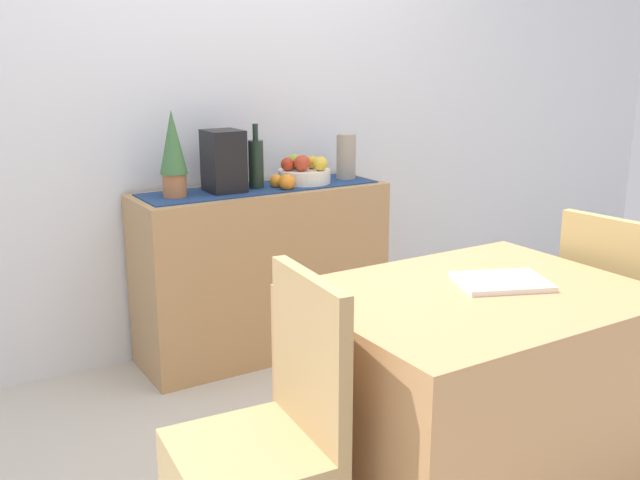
# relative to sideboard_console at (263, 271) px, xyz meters

# --- Properties ---
(ground_plane) EXTENTS (6.40, 6.40, 0.02)m
(ground_plane) POSITION_rel_sideboard_console_xyz_m (-0.05, -0.92, -0.42)
(ground_plane) COLOR beige
(ground_plane) RESTS_ON ground
(room_wall_rear) EXTENTS (6.40, 0.06, 2.70)m
(room_wall_rear) POSITION_rel_sideboard_console_xyz_m (-0.05, 0.26, 0.94)
(room_wall_rear) COLOR silver
(room_wall_rear) RESTS_ON ground
(sideboard_console) EXTENTS (1.23, 0.42, 0.83)m
(sideboard_console) POSITION_rel_sideboard_console_xyz_m (0.00, 0.00, 0.00)
(sideboard_console) COLOR tan
(sideboard_console) RESTS_ON ground
(table_runner) EXTENTS (1.15, 0.32, 0.01)m
(table_runner) POSITION_rel_sideboard_console_xyz_m (0.00, 0.00, 0.42)
(table_runner) COLOR navy
(table_runner) RESTS_ON sideboard_console
(fruit_bowl) EXTENTS (0.26, 0.26, 0.07)m
(fruit_bowl) POSITION_rel_sideboard_console_xyz_m (0.24, 0.00, 0.45)
(fruit_bowl) COLOR white
(fruit_bowl) RESTS_ON table_runner
(apple_center) EXTENTS (0.07, 0.07, 0.07)m
(apple_center) POSITION_rel_sideboard_console_xyz_m (0.21, 0.05, 0.52)
(apple_center) COLOR #8BAF32
(apple_center) RESTS_ON fruit_bowl
(apple_front) EXTENTS (0.08, 0.08, 0.08)m
(apple_front) POSITION_rel_sideboard_console_xyz_m (0.21, -0.03, 0.53)
(apple_front) COLOR #BF3C25
(apple_front) RESTS_ON fruit_bowl
(apple_right) EXTENTS (0.06, 0.06, 0.06)m
(apple_right) POSITION_rel_sideboard_console_xyz_m (0.29, 0.01, 0.52)
(apple_right) COLOR gold
(apple_right) RESTS_ON fruit_bowl
(apple_left) EXTENTS (0.07, 0.07, 0.07)m
(apple_left) POSITION_rel_sideboard_console_xyz_m (0.15, 0.01, 0.52)
(apple_left) COLOR #AE311A
(apple_left) RESTS_ON fruit_bowl
(apple_rear) EXTENTS (0.07, 0.07, 0.07)m
(apple_rear) POSITION_rel_sideboard_console_xyz_m (0.29, -0.07, 0.52)
(apple_rear) COLOR gold
(apple_rear) RESTS_ON fruit_bowl
(wine_bottle) EXTENTS (0.07, 0.07, 0.31)m
(wine_bottle) POSITION_rel_sideboard_console_xyz_m (-0.02, 0.00, 0.54)
(wine_bottle) COLOR #1C2E22
(wine_bottle) RESTS_ON sideboard_console
(coffee_maker) EXTENTS (0.16, 0.18, 0.29)m
(coffee_maker) POSITION_rel_sideboard_console_xyz_m (-0.19, 0.00, 0.56)
(coffee_maker) COLOR black
(coffee_maker) RESTS_ON sideboard_console
(ceramic_vase) EXTENTS (0.10, 0.10, 0.23)m
(ceramic_vase) POSITION_rel_sideboard_console_xyz_m (0.49, 0.00, 0.53)
(ceramic_vase) COLOR #A09483
(ceramic_vase) RESTS_ON sideboard_console
(potted_plant) EXTENTS (0.12, 0.12, 0.39)m
(potted_plant) POSITION_rel_sideboard_console_xyz_m (-0.43, 0.00, 0.62)
(potted_plant) COLOR #AE6B41
(potted_plant) RESTS_ON sideboard_console
(orange_loose_end) EXTENTS (0.07, 0.07, 0.07)m
(orange_loose_end) POSITION_rel_sideboard_console_xyz_m (0.07, -0.03, 0.45)
(orange_loose_end) COLOR orange
(orange_loose_end) RESTS_ON sideboard_console
(orange_loose_mid) EXTENTS (0.08, 0.08, 0.08)m
(orange_loose_mid) POSITION_rel_sideboard_console_xyz_m (0.08, -0.11, 0.45)
(orange_loose_mid) COLOR orange
(orange_loose_mid) RESTS_ON sideboard_console
(dining_table) EXTENTS (1.04, 0.80, 0.74)m
(dining_table) POSITION_rel_sideboard_console_xyz_m (-0.00, -1.48, -0.04)
(dining_table) COLOR tan
(dining_table) RESTS_ON ground
(open_book) EXTENTS (0.34, 0.30, 0.02)m
(open_book) POSITION_rel_sideboard_console_xyz_m (0.11, -1.47, 0.33)
(open_book) COLOR white
(open_book) RESTS_ON dining_table
(chair_by_corner) EXTENTS (0.44, 0.44, 0.90)m
(chair_by_corner) POSITION_rel_sideboard_console_xyz_m (0.78, -1.48, -0.15)
(chair_by_corner) COLOR tan
(chair_by_corner) RESTS_ON ground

